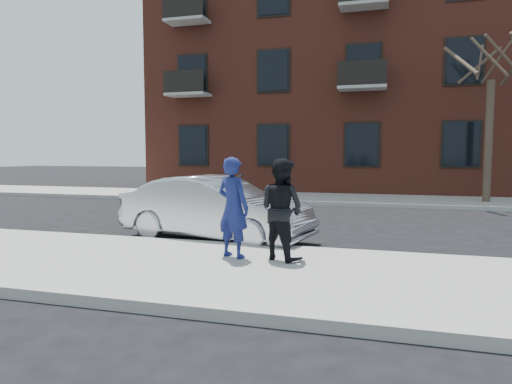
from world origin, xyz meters
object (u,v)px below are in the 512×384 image
(man_hoodie, at_px, (233,207))
(street_tree, at_px, (493,45))
(man_peacoat, at_px, (281,209))
(silver_sedan, at_px, (215,209))

(man_hoodie, bearing_deg, street_tree, -97.13)
(man_hoodie, xyz_separation_m, man_peacoat, (0.78, 0.09, -0.01))
(man_peacoat, bearing_deg, street_tree, -87.84)
(silver_sedan, bearing_deg, street_tree, -26.98)
(silver_sedan, bearing_deg, man_hoodie, -139.94)
(street_tree, bearing_deg, man_peacoat, -115.22)
(man_hoodie, bearing_deg, man_peacoat, -152.03)
(street_tree, distance_m, man_hoodie, 12.87)
(street_tree, height_order, man_hoodie, street_tree)
(silver_sedan, relative_size, man_hoodie, 2.52)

